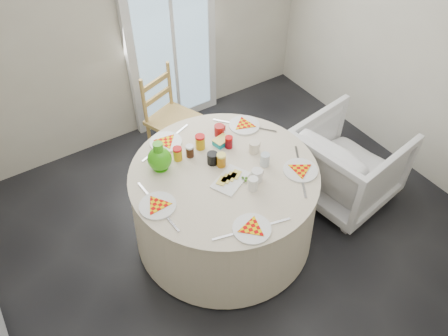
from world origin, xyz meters
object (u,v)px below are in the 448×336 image
armchair (347,163)px  table (224,205)px  wooden_chair (173,119)px  green_pitcher (159,157)px

armchair → table: bearing=71.6°
wooden_chair → armchair: size_ratio=1.13×
table → green_pitcher: 0.70m
table → armchair: (1.21, -0.21, 0.02)m
wooden_chair → green_pitcher: green_pitcher is taller
table → wooden_chair: 1.15m
table → wooden_chair: wooden_chair is taller
table → armchair: 1.22m
wooden_chair → green_pitcher: size_ratio=3.98×
wooden_chair → armchair: (1.06, -1.35, -0.08)m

